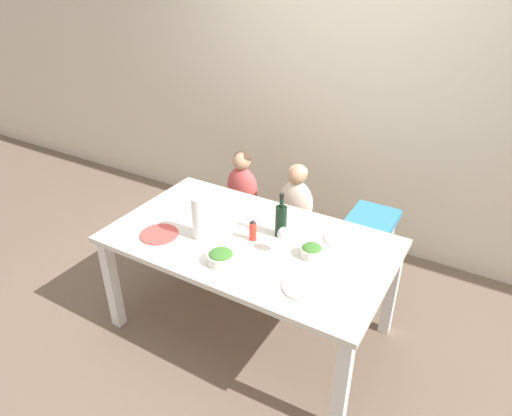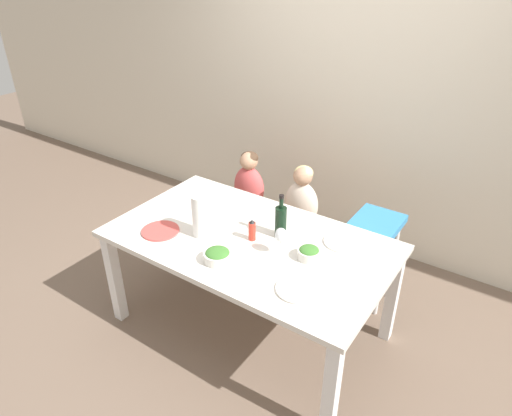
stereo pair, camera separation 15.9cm
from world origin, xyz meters
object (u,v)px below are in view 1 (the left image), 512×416
wine_glass_near (283,235)px  person_child_left (242,182)px  dinner_plate_front_right (305,287)px  paper_towel_roll (201,217)px  salad_bowl_small (312,251)px  dinner_plate_back_right (343,239)px  chair_right_highchair (371,234)px  chair_far_left (243,215)px  person_child_center (296,196)px  dinner_plate_back_left (214,202)px  chair_far_center (295,231)px  wine_bottle (281,220)px  dinner_plate_front_left (159,234)px  salad_bowl_large (221,257)px

wine_glass_near → person_child_left: bearing=134.8°
wine_glass_near → dinner_plate_front_right: wine_glass_near is taller
paper_towel_roll → salad_bowl_small: 0.69m
person_child_left → dinner_plate_back_right: bearing=-23.9°
chair_right_highchair → chair_far_left: bearing=-180.0°
chair_far_left → paper_towel_roll: size_ratio=1.61×
person_child_center → salad_bowl_small: bearing=-58.1°
wine_glass_near → salad_bowl_small: bearing=21.4°
person_child_left → chair_right_highchair: bearing=-0.0°
dinner_plate_back_right → wine_glass_near: bearing=-128.6°
dinner_plate_back_left → dinner_plate_front_right: (0.95, -0.52, 0.00)m
chair_far_center → dinner_plate_back_left: size_ratio=1.87×
dinner_plate_back_right → dinner_plate_back_left: bearing=-179.1°
wine_bottle → person_child_left: bearing=137.7°
dinner_plate_front_right → chair_far_left: bearing=135.6°
dinner_plate_back_left → dinner_plate_front_right: bearing=-28.9°
paper_towel_roll → dinner_plate_front_right: paper_towel_roll is taller
chair_far_center → dinner_plate_front_left: bearing=-115.4°
person_child_center → wine_glass_near: bearing=-69.6°
person_child_left → dinner_plate_front_left: person_child_left is taller
salad_bowl_small → chair_far_left: bearing=142.4°
salad_bowl_large → dinner_plate_front_right: bearing=4.1°
person_child_center → chair_far_center: bearing=-90.0°
chair_far_center → salad_bowl_large: salad_bowl_large is taller
chair_right_highchair → dinner_plate_back_left: (-1.01, -0.47, 0.20)m
chair_far_left → chair_right_highchair: bearing=0.0°
wine_glass_near → salad_bowl_small: 0.19m
salad_bowl_large → salad_bowl_small: bearing=37.3°
person_child_center → dinner_plate_front_left: 1.09m
dinner_plate_front_left → dinner_plate_back_left: size_ratio=1.00×
chair_right_highchair → wine_bottle: bearing=-124.0°
salad_bowl_large → chair_far_center: bearing=91.4°
chair_far_left → salad_bowl_large: bearing=-63.8°
paper_towel_roll → wine_glass_near: paper_towel_roll is taller
chair_far_left → paper_towel_roll: bearing=-73.7°
person_child_center → dinner_plate_back_right: 0.71m
dinner_plate_front_right → salad_bowl_small: bearing=107.9°
chair_far_center → wine_bottle: size_ratio=1.54×
chair_right_highchair → dinner_plate_back_left: bearing=-155.1°
dinner_plate_back_right → dinner_plate_front_right: same height
chair_far_left → dinner_plate_back_left: size_ratio=1.87×
chair_far_center → wine_glass_near: wine_glass_near is taller
dinner_plate_front_left → dinner_plate_front_right: bearing=-0.2°
chair_far_left → chair_far_center: size_ratio=1.00×
dinner_plate_front_left → dinner_plate_back_right: (1.01, 0.54, 0.00)m
chair_right_highchair → salad_bowl_large: bearing=-118.8°
chair_far_left → dinner_plate_front_left: bearing=-89.4°
chair_right_highchair → dinner_plate_front_left: size_ratio=2.90×
wine_glass_near → paper_towel_roll: bearing=-169.6°
chair_far_left → dinner_plate_front_left: dinner_plate_front_left is taller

